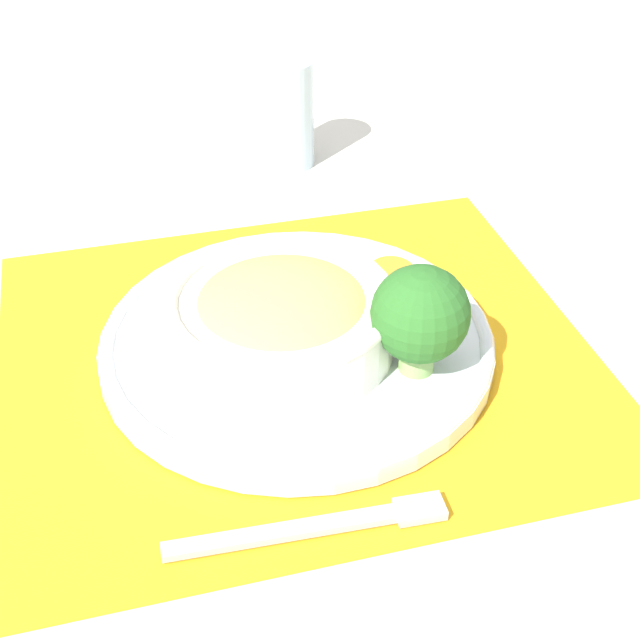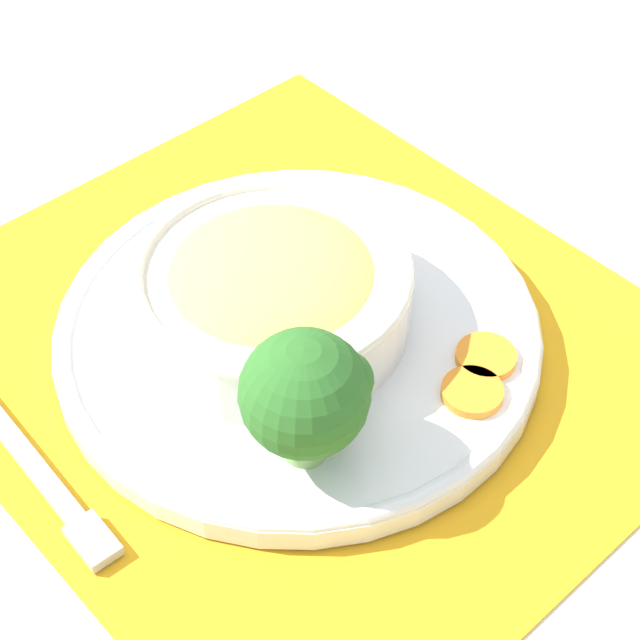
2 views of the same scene
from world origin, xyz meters
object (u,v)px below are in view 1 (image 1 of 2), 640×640
Objects in this scene: fork at (335,523)px; bowl at (282,315)px; broccoli_floret at (420,314)px; water_glass at (285,119)px.

bowl is at bearing -179.26° from fork.
broccoli_floret is 0.40m from water_glass.
fork is at bearing -5.06° from water_glass.
broccoli_floret is (0.05, 0.10, 0.02)m from bowl.
bowl is 0.36m from water_glass.
broccoli_floret reaches higher than fork.
bowl is at bearing -8.83° from water_glass.
fork is (0.13, -0.09, -0.06)m from broccoli_floret.
fork is (0.17, 0.01, -0.04)m from bowl.
bowl is 2.01× the size of broccoli_floret.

